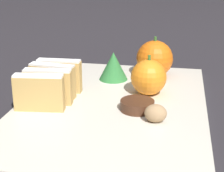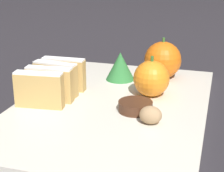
% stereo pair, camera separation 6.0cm
% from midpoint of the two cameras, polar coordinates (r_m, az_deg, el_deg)
% --- Properties ---
extents(ground_plane, '(6.00, 6.00, 0.00)m').
position_cam_midpoint_polar(ground_plane, '(0.61, 2.80, -3.75)').
color(ground_plane, '#28262B').
extents(serving_platter, '(0.30, 0.44, 0.01)m').
position_cam_midpoint_polar(serving_platter, '(0.61, 2.81, -3.24)').
color(serving_platter, silver).
rests_on(serving_platter, ground_plane).
extents(stollen_slice_front, '(0.08, 0.03, 0.06)m').
position_cam_midpoint_polar(stollen_slice_front, '(0.59, -8.24, -0.64)').
color(stollen_slice_front, tan).
rests_on(stollen_slice_front, serving_platter).
extents(stollen_slice_second, '(0.08, 0.02, 0.06)m').
position_cam_midpoint_polar(stollen_slice_second, '(0.61, -6.78, 0.21)').
color(stollen_slice_second, tan).
rests_on(stollen_slice_second, serving_platter).
extents(stollen_slice_third, '(0.08, 0.03, 0.06)m').
position_cam_midpoint_polar(stollen_slice_third, '(0.64, -5.96, 1.05)').
color(stollen_slice_third, tan).
rests_on(stollen_slice_third, serving_platter).
extents(stollen_slice_fourth, '(0.08, 0.02, 0.06)m').
position_cam_midpoint_polar(stollen_slice_fourth, '(0.66, -4.82, 1.80)').
color(stollen_slice_fourth, tan).
rests_on(stollen_slice_fourth, serving_platter).
extents(orange_near, '(0.07, 0.07, 0.08)m').
position_cam_midpoint_polar(orange_near, '(0.73, 10.07, 3.88)').
color(orange_near, orange).
rests_on(orange_near, serving_platter).
extents(orange_far, '(0.06, 0.06, 0.07)m').
position_cam_midpoint_polar(orange_far, '(0.64, 8.71, 1.10)').
color(orange_far, orange).
rests_on(orange_far, serving_platter).
extents(walnut, '(0.03, 0.03, 0.03)m').
position_cam_midpoint_polar(walnut, '(0.54, 9.09, -4.47)').
color(walnut, tan).
rests_on(walnut, serving_platter).
extents(chocolate_cookie, '(0.05, 0.05, 0.02)m').
position_cam_midpoint_polar(chocolate_cookie, '(0.58, 6.54, -3.15)').
color(chocolate_cookie, '#472819').
rests_on(chocolate_cookie, serving_platter).
extents(evergreen_sprig, '(0.05, 0.05, 0.05)m').
position_cam_midpoint_polar(evergreen_sprig, '(0.71, 3.66, 3.02)').
color(evergreen_sprig, '#2D7538').
rests_on(evergreen_sprig, serving_platter).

